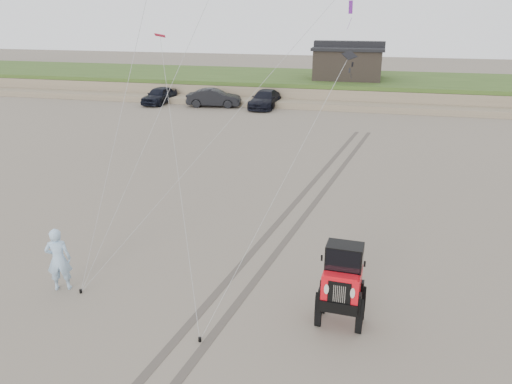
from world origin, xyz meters
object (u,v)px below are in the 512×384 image
at_px(truck_b, 214,98).
at_px(truck_c, 265,99).
at_px(man, 58,259).
at_px(jeep, 341,294).
at_px(cabin, 348,62).
at_px(truck_a, 159,95).

height_order(truck_b, truck_c, truck_b).
bearing_deg(truck_c, truck_b, -170.17).
bearing_deg(man, truck_b, -103.56).
bearing_deg(jeep, cabin, 97.04).
bearing_deg(man, truck_c, -111.99).
distance_m(truck_a, truck_c, 9.37).
bearing_deg(truck_a, truck_b, 2.45).
height_order(truck_b, man, man).
height_order(truck_a, truck_c, truck_a).
distance_m(truck_c, jeep, 30.66).
bearing_deg(truck_a, cabin, 30.15).
xyz_separation_m(truck_c, jeep, (8.58, -29.43, 0.18)).
distance_m(truck_b, man, 29.40).
distance_m(truck_a, truck_b, 5.06).
height_order(truck_a, jeep, jeep).
xyz_separation_m(truck_a, jeep, (17.94, -29.05, 0.17)).
height_order(truck_a, man, man).
xyz_separation_m(truck_b, jeep, (12.89, -28.84, 0.15)).
relative_size(cabin, jeep, 1.33).
bearing_deg(truck_b, cabin, -61.89).
distance_m(cabin, truck_c, 9.78).
distance_m(cabin, truck_b, 13.29).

